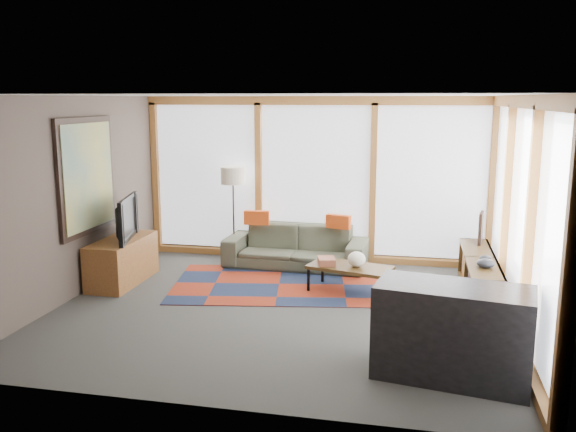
% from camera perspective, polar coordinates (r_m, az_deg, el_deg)
% --- Properties ---
extents(ground, '(5.50, 5.50, 0.00)m').
position_cam_1_polar(ground, '(7.62, -0.63, -8.71)').
color(ground, '#323330').
rests_on(ground, ground).
extents(room_envelope, '(5.52, 5.02, 2.62)m').
position_cam_1_polar(room_envelope, '(7.71, 3.85, 3.30)').
color(room_envelope, '#493B35').
rests_on(room_envelope, ground).
extents(rug, '(3.19, 2.33, 0.01)m').
position_cam_1_polar(rug, '(8.58, -0.83, -6.39)').
color(rug, maroon).
rests_on(rug, ground).
extents(sofa, '(2.19, 0.92, 0.63)m').
position_cam_1_polar(sofa, '(9.40, 0.72, -2.89)').
color(sofa, '#393C2D').
rests_on(sofa, ground).
extents(pillow_left, '(0.40, 0.16, 0.21)m').
position_cam_1_polar(pillow_left, '(9.49, -2.95, -0.15)').
color(pillow_left, '#B23E11').
rests_on(pillow_left, sofa).
extents(pillow_right, '(0.39, 0.21, 0.21)m').
position_cam_1_polar(pillow_right, '(9.22, 4.74, -0.53)').
color(pillow_right, '#B23E11').
rests_on(pillow_right, sofa).
extents(floor_lamp, '(0.38, 0.38, 1.51)m').
position_cam_1_polar(floor_lamp, '(9.66, -5.11, 0.13)').
color(floor_lamp, black).
rests_on(floor_lamp, ground).
extents(coffee_table, '(1.19, 0.81, 0.36)m').
position_cam_1_polar(coffee_table, '(8.26, 5.81, -5.88)').
color(coffee_table, '#33220E').
rests_on(coffee_table, ground).
extents(book_stack, '(0.28, 0.32, 0.09)m').
position_cam_1_polar(book_stack, '(8.24, 3.62, -4.23)').
color(book_stack, brown).
rests_on(book_stack, coffee_table).
extents(vase, '(0.29, 0.29, 0.21)m').
position_cam_1_polar(vase, '(8.15, 6.43, -4.04)').
color(vase, beige).
rests_on(vase, coffee_table).
extents(bookshelf, '(0.39, 2.16, 0.54)m').
position_cam_1_polar(bookshelf, '(8.38, 17.47, -5.46)').
color(bookshelf, '#33220E').
rests_on(bookshelf, ground).
extents(bowl_a, '(0.27, 0.27, 0.11)m').
position_cam_1_polar(bowl_a, '(7.80, 18.01, -4.23)').
color(bowl_a, black).
rests_on(bowl_a, bookshelf).
extents(bowl_b, '(0.16, 0.16, 0.08)m').
position_cam_1_polar(bowl_b, '(8.11, 17.99, -3.77)').
color(bowl_b, black).
rests_on(bowl_b, bookshelf).
extents(shelf_picture, '(0.10, 0.34, 0.45)m').
position_cam_1_polar(shelf_picture, '(9.03, 17.60, -1.07)').
color(shelf_picture, black).
rests_on(shelf_picture, bookshelf).
extents(tv_console, '(0.53, 1.26, 0.63)m').
position_cam_1_polar(tv_console, '(8.91, -15.25, -4.06)').
color(tv_console, brown).
rests_on(tv_console, ground).
extents(television, '(0.39, 1.04, 0.60)m').
position_cam_1_polar(television, '(8.73, -15.39, -0.22)').
color(television, black).
rests_on(television, tv_console).
extents(bar_counter, '(1.49, 0.88, 0.89)m').
position_cam_1_polar(bar_counter, '(5.91, 15.14, -10.47)').
color(bar_counter, black).
rests_on(bar_counter, ground).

